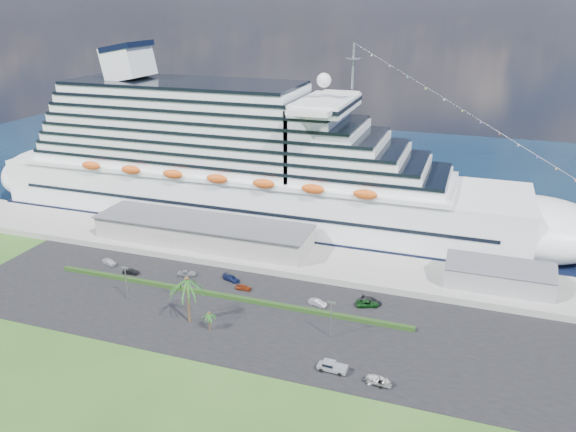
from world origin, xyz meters
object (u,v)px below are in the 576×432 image
at_px(pickup_truck, 332,366).
at_px(boat_trailer, 379,380).
at_px(cruise_ship, 247,169).
at_px(parked_car_3, 231,278).

relative_size(pickup_truck, boat_trailer, 0.99).
xyz_separation_m(cruise_ship, parked_car_3, (12.14, -39.79, -15.89)).
xyz_separation_m(cruise_ship, boat_trailer, (53.68, -67.94, -15.52)).
distance_m(parked_car_3, pickup_truck, 42.20).
xyz_separation_m(parked_car_3, boat_trailer, (41.53, -28.16, 0.37)).
relative_size(cruise_ship, parked_car_3, 40.46).
bearing_deg(pickup_truck, boat_trailer, -7.71).
distance_m(cruise_ship, boat_trailer, 87.97).
height_order(parked_car_3, pickup_truck, pickup_truck).
distance_m(cruise_ship, pickup_truck, 81.76).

